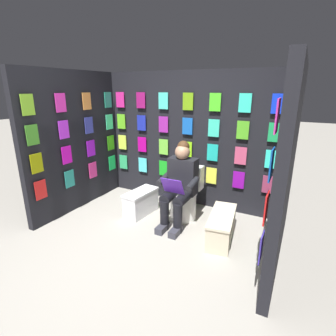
{
  "coord_description": "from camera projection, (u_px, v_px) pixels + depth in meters",
  "views": [
    {
      "loc": [
        -1.63,
        1.95,
        1.89
      ],
      "look_at": [
        -0.08,
        -1.03,
        0.85
      ],
      "focal_mm": 27.84,
      "sensor_mm": 36.0,
      "label": 1
    }
  ],
  "objects": [
    {
      "name": "display_wall_right",
      "position": [
        75.0,
        142.0,
        4.08
      ],
      "size": [
        0.14,
        1.87,
        2.15
      ],
      "color": "black",
      "rests_on": "ground"
    },
    {
      "name": "display_wall_back",
      "position": [
        189.0,
        140.0,
        4.23
      ],
      "size": [
        3.06,
        0.14,
        2.15
      ],
      "color": "black",
      "rests_on": "ground"
    },
    {
      "name": "toilet",
      "position": [
        185.0,
        196.0,
        3.91
      ],
      "size": [
        0.41,
        0.56,
        0.77
      ],
      "rotation": [
        0.0,
        0.0,
        0.01
      ],
      "color": "white",
      "rests_on": "ground"
    },
    {
      "name": "person_reading",
      "position": [
        179.0,
        184.0,
        3.64
      ],
      "size": [
        0.53,
        0.68,
        1.19
      ],
      "rotation": [
        0.0,
        0.0,
        0.01
      ],
      "color": "black",
      "rests_on": "ground"
    },
    {
      "name": "comic_longbox_near",
      "position": [
        141.0,
        202.0,
        4.03
      ],
      "size": [
        0.33,
        0.62,
        0.37
      ],
      "rotation": [
        0.0,
        0.0,
        -0.11
      ],
      "color": "silver",
      "rests_on": "ground"
    },
    {
      "name": "ground_plane",
      "position": [
        120.0,
        263.0,
        2.93
      ],
      "size": [
        30.0,
        30.0,
        0.0
      ],
      "primitive_type": "plane",
      "color": "#9E998E"
    },
    {
      "name": "comic_longbox_far",
      "position": [
        221.0,
        227.0,
        3.35
      ],
      "size": [
        0.4,
        0.82,
        0.35
      ],
      "rotation": [
        0.0,
        0.0,
        0.14
      ],
      "color": "beige",
      "rests_on": "ground"
    },
    {
      "name": "display_wall_left",
      "position": [
        286.0,
        169.0,
        2.72
      ],
      "size": [
        0.14,
        1.87,
        2.15
      ],
      "color": "black",
      "rests_on": "ground"
    }
  ]
}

